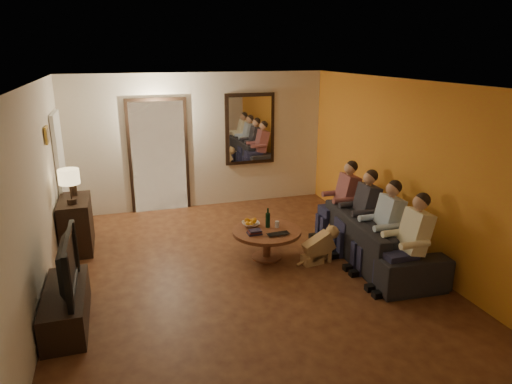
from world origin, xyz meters
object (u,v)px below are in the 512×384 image
object	(u,v)px
person_c	(362,215)
person_a	(410,246)
person_d	(343,203)
person_b	(384,230)
table_lamp	(70,186)
laptop	(280,235)
coffee_table	(267,244)
bowl	(251,224)
tv_stand	(66,307)
dog	(319,245)
sofa	(377,238)
wine_bottle	(268,217)
tv	(60,265)
dresser	(76,224)

from	to	relation	value
person_c	person_a	bearing A→B (deg)	-90.00
person_d	person_b	bearing A→B (deg)	-90.00
table_lamp	person_b	bearing A→B (deg)	-23.50
person_a	laptop	distance (m)	1.77
coffee_table	bowl	distance (m)	0.38
person_b	person_d	world-z (taller)	same
tv_stand	person_b	bearing A→B (deg)	1.91
person_b	person_a	bearing A→B (deg)	-90.00
dog	table_lamp	bearing A→B (deg)	150.92
person_b	person_c	world-z (taller)	same
person_a	person_c	bearing A→B (deg)	90.00
person_c	person_d	bearing A→B (deg)	90.00
table_lamp	sofa	xyz separation A→B (m)	(4.25, -1.51, -0.73)
dog	coffee_table	bearing A→B (deg)	143.91
tv_stand	person_d	distance (m)	4.38
bowl	wine_bottle	distance (m)	0.29
tv	person_c	xyz separation A→B (m)	(4.15, 0.74, -0.14)
table_lamp	person_d	xyz separation A→B (m)	(4.15, -0.61, -0.48)
person_b	bowl	xyz separation A→B (m)	(-1.62, 1.04, -0.12)
person_a	person_c	size ratio (longest dim) A/B	1.00
table_lamp	bowl	bearing A→B (deg)	-16.79
dresser	dog	distance (m)	3.74
tv_stand	laptop	world-z (taller)	laptop
sofa	tv_stand	bearing A→B (deg)	99.74
person_c	wine_bottle	bearing A→B (deg)	166.98
sofa	person_d	distance (m)	0.94
person_c	dog	xyz separation A→B (m)	(-0.76, -0.15, -0.32)
dresser	person_c	size ratio (longest dim) A/B	0.76
table_lamp	coffee_table	xyz separation A→B (m)	(2.71, -0.98, -0.86)
wine_bottle	table_lamp	bearing A→B (deg)	162.26
wine_bottle	tv	bearing A→B (deg)	-159.01
person_b	person_d	size ratio (longest dim) A/B	1.00
person_c	wine_bottle	xyz separation A→B (m)	(-1.39, 0.32, 0.01)
person_b	wine_bottle	world-z (taller)	person_b
dog	wine_bottle	world-z (taller)	wine_bottle
dresser	person_d	xyz separation A→B (m)	(4.15, -0.83, 0.19)
tv_stand	dog	xyz separation A→B (m)	(3.39, 0.59, 0.07)
tv_stand	bowl	world-z (taller)	bowl
wine_bottle	person_c	bearing A→B (deg)	-13.02
laptop	sofa	bearing A→B (deg)	-12.99
sofa	table_lamp	bearing A→B (deg)	74.36
person_a	wine_bottle	xyz separation A→B (m)	(-1.39, 1.52, 0.01)
person_b	dog	distance (m)	0.94
dresser	person_c	world-z (taller)	person_c
table_lamp	laptop	size ratio (longest dim) A/B	1.64
dresser	sofa	distance (m)	4.59
tv_stand	dresser	bearing A→B (deg)	90.00
tv	bowl	size ratio (longest dim) A/B	4.25
tv	laptop	world-z (taller)	tv
bowl	tv	bearing A→B (deg)	-155.02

